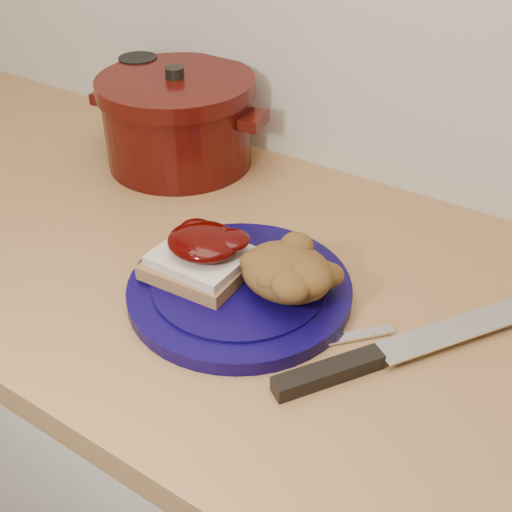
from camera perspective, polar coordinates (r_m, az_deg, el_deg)
The scene contains 8 objects.
base_cabinet at distance 1.16m, azimuth -1.82°, elevation -19.63°, with size 4.00×0.60×0.86m, color beige.
plate at distance 0.76m, azimuth -1.46°, elevation -3.00°, with size 0.27×0.27×0.02m, color #0B043B.
sandwich at distance 0.76m, azimuth -4.89°, elevation 0.11°, with size 0.12×0.10×0.06m.
stuffing_mound at distance 0.72m, azimuth 2.75°, elevation -1.41°, with size 0.11×0.09×0.05m, color brown.
chef_knife at distance 0.68m, azimuth 9.70°, elevation -9.12°, with size 0.20×0.29×0.02m.
butter_knife at distance 0.70m, azimuth 5.58°, elevation -7.66°, with size 0.17×0.01×0.00m, color silver.
dutch_oven at distance 1.04m, azimuth -6.94°, elevation 11.87°, with size 0.29×0.29×0.16m.
pepper_grinder at distance 1.13m, azimuth -10.10°, elevation 13.64°, with size 0.06×0.06×0.14m.
Camera 1 is at (0.40, 0.97, 1.38)m, focal length 45.00 mm.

